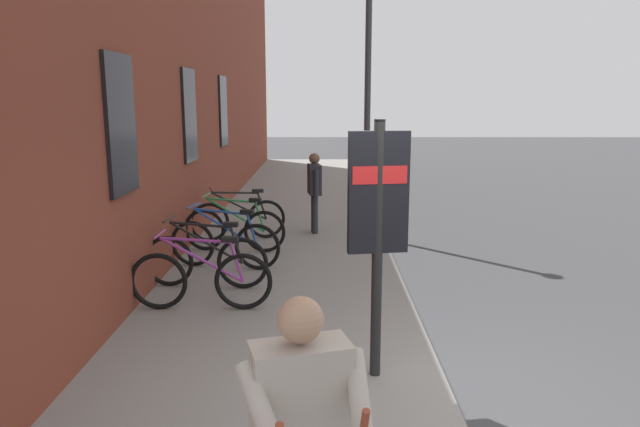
# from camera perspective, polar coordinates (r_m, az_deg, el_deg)

# --- Properties ---
(ground) EXTENTS (60.00, 60.00, 0.00)m
(ground) POSITION_cam_1_polar(r_m,az_deg,el_deg) (11.25, 11.31, -2.81)
(ground) COLOR #38383A
(sidewalk_pavement) EXTENTS (24.00, 3.50, 0.12)m
(sidewalk_pavement) POSITION_cam_1_polar(r_m,az_deg,el_deg) (12.99, -2.38, -0.44)
(sidewalk_pavement) COLOR gray
(sidewalk_pavement) RESTS_ON ground
(station_facade) EXTENTS (22.00, 0.65, 7.16)m
(station_facade) POSITION_cam_1_polar(r_m,az_deg,el_deg) (13.98, -11.02, 14.70)
(station_facade) COLOR brown
(station_facade) RESTS_ON ground
(bicycle_by_door) EXTENTS (0.48, 1.77, 0.97)m
(bicycle_by_door) POSITION_cam_1_polar(r_m,az_deg,el_deg) (7.33, -11.57, -6.34)
(bicycle_by_door) COLOR black
(bicycle_by_door) RESTS_ON sidewalk_pavement
(bicycle_nearest_sign) EXTENTS (0.48, 1.77, 0.97)m
(bicycle_nearest_sign) POSITION_cam_1_polar(r_m,az_deg,el_deg) (8.16, -11.17, -4.51)
(bicycle_nearest_sign) COLOR black
(bicycle_nearest_sign) RESTS_ON sidewalk_pavement
(bicycle_beside_lamp) EXTENTS (0.53, 1.75, 0.97)m
(bicycle_beside_lamp) POSITION_cam_1_polar(r_m,az_deg,el_deg) (9.03, -9.31, -2.91)
(bicycle_beside_lamp) COLOR black
(bicycle_beside_lamp) RESTS_ON sidewalk_pavement
(bicycle_end_of_row) EXTENTS (0.48, 1.76, 0.97)m
(bicycle_end_of_row) POSITION_cam_1_polar(r_m,az_deg,el_deg) (9.98, -8.37, -1.51)
(bicycle_end_of_row) COLOR black
(bicycle_end_of_row) RESTS_ON sidewalk_pavement
(bicycle_mid_rack) EXTENTS (0.64, 1.72, 0.97)m
(bicycle_mid_rack) POSITION_cam_1_polar(r_m,az_deg,el_deg) (10.78, -8.00, -0.55)
(bicycle_mid_rack) COLOR black
(bicycle_mid_rack) RESTS_ON sidewalk_pavement
(transit_info_sign) EXTENTS (0.17, 0.56, 2.40)m
(transit_info_sign) POSITION_cam_1_polar(r_m,az_deg,el_deg) (5.23, 5.73, 0.40)
(transit_info_sign) COLOR black
(transit_info_sign) RESTS_ON sidewalk_pavement
(pedestrian_near_bus) EXTENTS (0.59, 0.29, 1.55)m
(pedestrian_near_bus) POSITION_cam_1_polar(r_m,az_deg,el_deg) (11.13, -0.55, 2.86)
(pedestrian_near_bus) COLOR #26262D
(pedestrian_near_bus) RESTS_ON sidewalk_pavement
(tourist_with_hotdogs) EXTENTS (0.67, 0.66, 1.67)m
(tourist_with_hotdogs) POSITION_cam_1_polar(r_m,az_deg,el_deg) (2.99, -1.75, -19.97)
(tourist_with_hotdogs) COLOR maroon
(tourist_with_hotdogs) RESTS_ON sidewalk_pavement
(street_lamp) EXTENTS (0.28, 0.28, 5.44)m
(street_lamp) POSITION_cam_1_polar(r_m,az_deg,el_deg) (11.32, 4.74, 14.43)
(street_lamp) COLOR #333338
(street_lamp) RESTS_ON sidewalk_pavement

